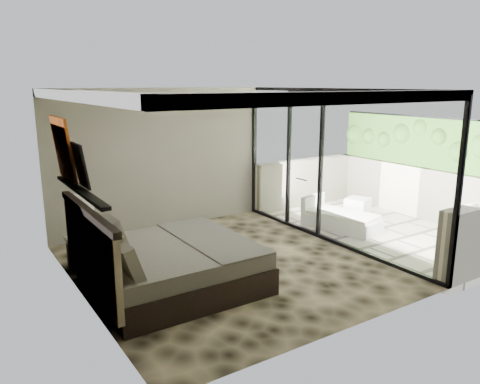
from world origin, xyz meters
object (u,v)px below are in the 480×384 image
lounger (339,219)px  nightstand (84,255)px  bed (165,264)px  table_lamp (82,211)px  ottoman (357,208)px

lounger → nightstand: bearing=157.8°
bed → lounger: size_ratio=1.40×
bed → table_lamp: (-0.77, 1.37, 0.58)m
nightstand → table_lamp: size_ratio=0.70×
bed → lounger: bed is taller
table_lamp → lounger: (4.93, -0.63, -0.76)m
bed → ottoman: (4.99, 1.02, -0.14)m
table_lamp → lounger: table_lamp is taller
nightstand → ottoman: bearing=-9.0°
nightstand → ottoman: (5.78, -0.34, -0.01)m
table_lamp → nightstand: bearing=-171.3°
table_lamp → ottoman: size_ratio=1.48×
bed → table_lamp: bearing=119.2°
nightstand → table_lamp: bearing=3.1°
table_lamp → ottoman: bearing=-3.4°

